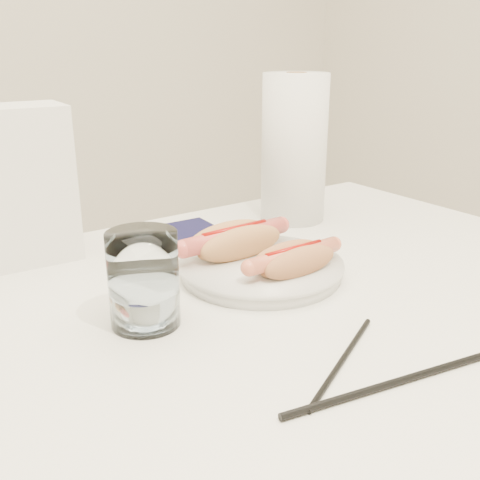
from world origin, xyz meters
TOP-DOWN VIEW (x-y plane):
  - table at (0.00, 0.00)m, footprint 1.20×0.80m
  - plate at (0.09, 0.07)m, footprint 0.28×0.28m
  - hotdog_left at (0.08, 0.12)m, footprint 0.18×0.07m
  - hotdog_right at (0.11, 0.02)m, footprint 0.15×0.06m
  - water_glass at (-0.10, 0.04)m, footprint 0.08×0.08m
  - chopstick_near at (0.02, -0.16)m, footprint 0.18×0.10m
  - chopstick_far at (0.03, -0.22)m, footprint 0.24×0.05m
  - napkin_box at (-0.17, 0.33)m, footprint 0.18×0.10m
  - navy_napkin at (0.08, 0.28)m, footprint 0.14×0.14m
  - paper_towel_roll at (0.30, 0.26)m, footprint 0.13×0.13m

SIDE VIEW (x-z plane):
  - table at x=0.00m, z-range 0.32..1.07m
  - chopstick_near at x=0.02m, z-range 0.75..0.76m
  - navy_napkin at x=0.08m, z-range 0.75..0.76m
  - chopstick_far at x=0.03m, z-range 0.75..0.76m
  - plate at x=0.09m, z-range 0.75..0.77m
  - hotdog_right at x=0.11m, z-range 0.77..0.81m
  - hotdog_left at x=0.08m, z-range 0.77..0.82m
  - water_glass at x=-0.10m, z-range 0.75..0.86m
  - napkin_box at x=-0.17m, z-range 0.75..0.98m
  - paper_towel_roll at x=0.30m, z-range 0.75..1.01m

